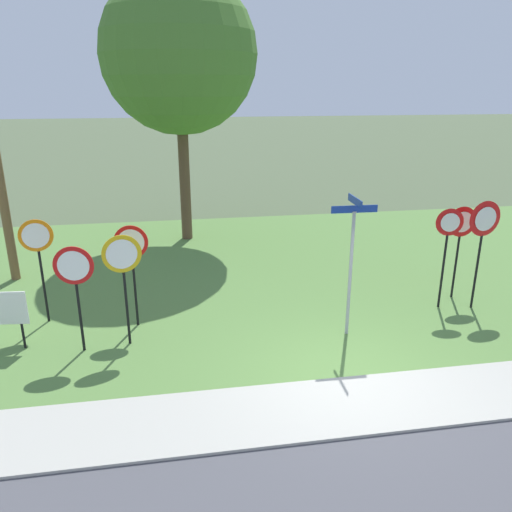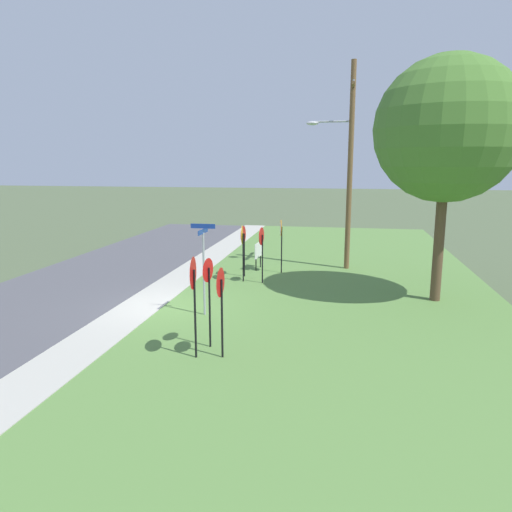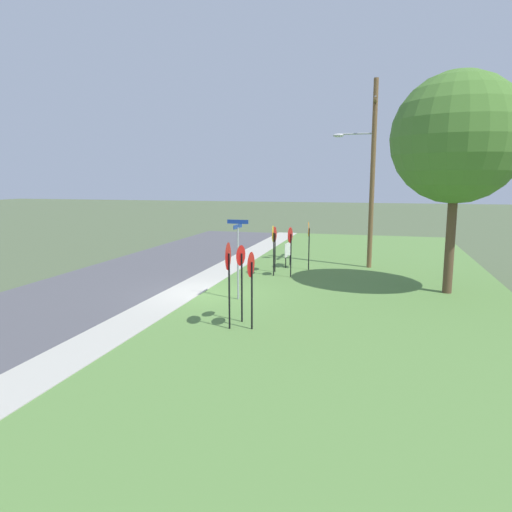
{
  "view_description": "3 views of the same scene",
  "coord_description": "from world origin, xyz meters",
  "views": [
    {
      "loc": [
        -2.97,
        -7.6,
        5.16
      ],
      "look_at": [
        -1.29,
        2.36,
        1.69
      ],
      "focal_mm": 35.06,
      "sensor_mm": 36.0,
      "label": 1
    },
    {
      "loc": [
        15.1,
        6.05,
        4.96
      ],
      "look_at": [
        -0.75,
        3.15,
        1.8
      ],
      "focal_mm": 33.44,
      "sensor_mm": 36.0,
      "label": 2
    },
    {
      "loc": [
        16.89,
        6.71,
        4.49
      ],
      "look_at": [
        -1.19,
        1.89,
        1.43
      ],
      "focal_mm": 32.53,
      "sensor_mm": 36.0,
      "label": 3
    }
  ],
  "objects": [
    {
      "name": "utility_pole",
      "position": [
        -7.42,
        6.17,
        5.08
      ],
      "size": [
        2.1,
        2.16,
        9.37
      ],
      "color": "brown",
      "rests_on": "grass_median"
    },
    {
      "name": "road_asphalt",
      "position": [
        0.0,
        -4.8,
        0.01
      ],
      "size": [
        44.0,
        6.4,
        0.01
      ],
      "primitive_type": "cube",
      "color": "#4C4C51",
      "rests_on": "ground_plane"
    },
    {
      "name": "sidewalk_strip",
      "position": [
        0.0,
        -0.8,
        0.03
      ],
      "size": [
        44.0,
        1.6,
        0.06
      ],
      "primitive_type": "cube",
      "color": "#ADAA9E",
      "rests_on": "ground_plane"
    },
    {
      "name": "stop_sign_near_left",
      "position": [
        -3.91,
        2.81,
        1.73
      ],
      "size": [
        0.73,
        0.12,
        2.33
      ],
      "rotation": [
        0.0,
        0.0,
        -0.1
      ],
      "color": "black",
      "rests_on": "grass_median"
    },
    {
      "name": "street_name_post",
      "position": [
        0.59,
        1.67,
        1.83
      ],
      "size": [
        0.96,
        0.82,
        3.01
      ],
      "rotation": [
        0.0,
        0.0,
        -0.03
      ],
      "color": "#9EA0A8",
      "rests_on": "grass_median"
    },
    {
      "name": "yield_sign_far_left",
      "position": [
        3.89,
        3.09,
        1.8
      ],
      "size": [
        0.75,
        0.1,
        2.36
      ],
      "rotation": [
        0.0,
        0.0,
        -0.02
      ],
      "color": "black",
      "rests_on": "grass_median"
    },
    {
      "name": "grass_median",
      "position": [
        0.0,
        6.0,
        0.02
      ],
      "size": [
        44.0,
        12.0,
        0.04
      ],
      "primitive_type": "cube",
      "color": "#567F3D",
      "rests_on": "ground_plane"
    },
    {
      "name": "yield_sign_near_left",
      "position": [
        4.03,
        2.42,
        2.03
      ],
      "size": [
        0.83,
        0.13,
        2.64
      ],
      "rotation": [
        0.0,
        0.0,
        0.11
      ],
      "color": "black",
      "rests_on": "grass_median"
    },
    {
      "name": "stop_sign_far_left",
      "position": [
        -4.93,
        1.83,
        1.66
      ],
      "size": [
        0.77,
        0.11,
        2.23
      ],
      "rotation": [
        0.0,
        0.0,
        -0.06
      ],
      "color": "black",
      "rests_on": "grass_median"
    },
    {
      "name": "stop_sign_far_center",
      "position": [
        -4.03,
        1.97,
        1.77
      ],
      "size": [
        0.76,
        0.16,
        2.37
      ],
      "rotation": [
        0.0,
        0.0,
        0.18
      ],
      "color": "black",
      "rests_on": "grass_median"
    },
    {
      "name": "ground_plane",
      "position": [
        0.0,
        0.0,
        0.0
      ],
      "size": [
        160.0,
        160.0,
        0.0
      ],
      "primitive_type": "plane",
      "color": "#4C5B3D"
    },
    {
      "name": "stop_sign_near_right",
      "position": [
        -5.94,
        3.34,
        1.79
      ],
      "size": [
        0.71,
        0.15,
        2.41
      ],
      "rotation": [
        0.0,
        0.0,
        0.18
      ],
      "color": "black",
      "rests_on": "grass_median"
    },
    {
      "name": "yield_sign_near_right",
      "position": [
        3.25,
        2.59,
        1.86
      ],
      "size": [
        0.64,
        0.14,
        2.46
      ],
      "rotation": [
        0.0,
        0.0,
        -0.17
      ],
      "color": "black",
      "rests_on": "grass_median"
    },
    {
      "name": "notice_board",
      "position": [
        -6.53,
        2.2,
        0.87
      ],
      "size": [
        1.1,
        0.14,
        1.25
      ],
      "rotation": [
        0.0,
        0.0,
        -0.1
      ],
      "color": "black",
      "rests_on": "grass_median"
    },
    {
      "name": "oak_tree_left",
      "position": [
        -2.56,
        9.45,
        6.06
      ],
      "size": [
        4.97,
        4.97,
        8.52
      ],
      "color": "brown",
      "rests_on": "grass_median"
    }
  ]
}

